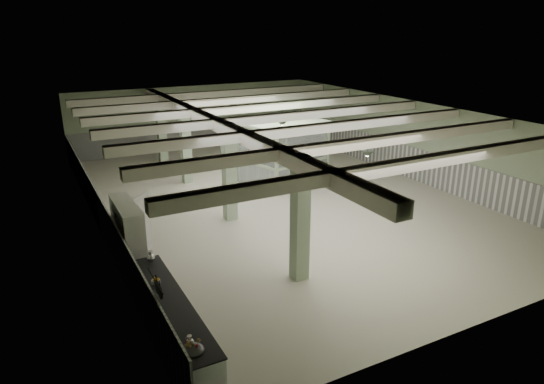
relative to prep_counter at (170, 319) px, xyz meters
name	(u,v)px	position (x,y,z in m)	size (l,w,h in m)	color
floor	(277,200)	(6.54, 7.00, -0.46)	(20.00, 20.00, 0.00)	beige
ceiling	(277,113)	(6.54, 7.00, 3.14)	(14.00, 20.00, 0.02)	beige
wall_back	(195,118)	(6.54, 17.00, 1.34)	(14.00, 0.02, 3.60)	#99A987
wall_front	(484,259)	(6.54, -3.00, 1.34)	(14.00, 0.02, 3.60)	#99A987
wall_left	(94,183)	(-0.46, 7.00, 1.34)	(0.02, 20.00, 3.60)	#99A987
wall_right	(410,140)	(13.54, 7.00, 1.34)	(0.02, 20.00, 3.60)	#99A987
wainscot_left	(99,211)	(-0.43, 7.00, 0.29)	(0.05, 19.90, 1.50)	white
wainscot_right	(407,161)	(13.52, 7.00, 0.29)	(0.05, 19.90, 1.50)	white
wainscot_back	(196,136)	(6.54, 16.98, 0.29)	(13.90, 0.05, 1.50)	white
girder	(217,124)	(4.04, 7.00, 2.92)	(0.45, 19.90, 0.40)	white
beam_a	(413,164)	(6.54, -0.50, 2.96)	(13.90, 0.35, 0.32)	white
beam_b	(355,144)	(6.54, 2.00, 2.96)	(13.90, 0.35, 0.32)	white
beam_c	(311,129)	(6.54, 4.50, 2.96)	(13.90, 0.35, 0.32)	white
beam_d	(277,117)	(6.54, 7.00, 2.96)	(13.90, 0.35, 0.32)	white
beam_e	(250,108)	(6.54, 9.50, 2.96)	(13.90, 0.35, 0.32)	white
beam_f	(228,101)	(6.54, 12.00, 2.96)	(13.90, 0.35, 0.32)	white
beam_g	(209,94)	(6.54, 14.50, 2.96)	(13.90, 0.35, 0.32)	white
column_a	(300,219)	(4.04, 1.00, 1.34)	(0.42, 0.42, 3.60)	#A5BF99
column_b	(229,172)	(4.04, 6.00, 1.34)	(0.42, 0.42, 3.60)	#A5BF99
column_c	(186,144)	(4.04, 11.00, 1.34)	(0.42, 0.42, 3.60)	#A5BF99
column_d	(161,128)	(4.04, 15.00, 1.34)	(0.42, 0.42, 3.60)	#A5BF99
hook_rail	(155,280)	(-0.39, -0.60, 1.39)	(0.02, 0.02, 1.20)	black
pendant_front	(367,154)	(7.04, 2.00, 2.59)	(0.44, 0.44, 0.22)	#2D392B
pendant_mid	(282,124)	(7.04, 7.50, 2.59)	(0.44, 0.44, 0.22)	#2D392B
pendant_back	(233,106)	(7.04, 12.50, 2.59)	(0.44, 0.44, 0.22)	#2D392B
prep_counter	(170,319)	(0.00, 0.00, 0.00)	(0.85, 4.89, 0.91)	silver
pitcher_near	(190,342)	(-0.09, -1.79, 0.57)	(0.18, 0.20, 0.26)	silver
pitcher_far	(151,257)	(0.14, 2.12, 0.60)	(0.22, 0.25, 0.32)	silver
veg_colander	(194,348)	(-0.07, -1.96, 0.53)	(0.42, 0.42, 0.19)	#424146
orange_bowl	(156,282)	(-0.03, 0.96, 0.48)	(0.22, 0.22, 0.08)	#B2B2B7
skillet_near	(160,292)	(-0.34, -0.73, 1.17)	(0.29, 0.29, 0.04)	black
skillet_far	(157,287)	(-0.34, -0.48, 1.17)	(0.30, 0.30, 0.04)	black
walkin_cooler	(130,239)	(-0.08, 3.65, 0.53)	(1.01, 2.16, 1.98)	silver
guard_booth	(282,141)	(7.98, 9.20, 1.39)	(4.07, 3.70, 2.77)	#A3BB95
filing_cabinet	(318,163)	(9.73, 8.89, 0.22)	(0.44, 0.62, 1.35)	#525648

